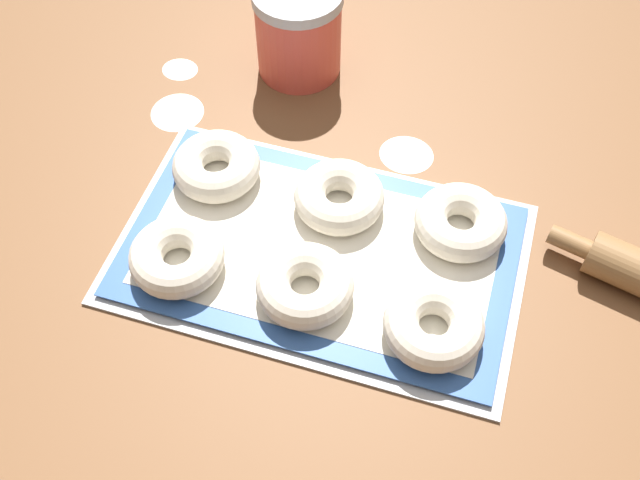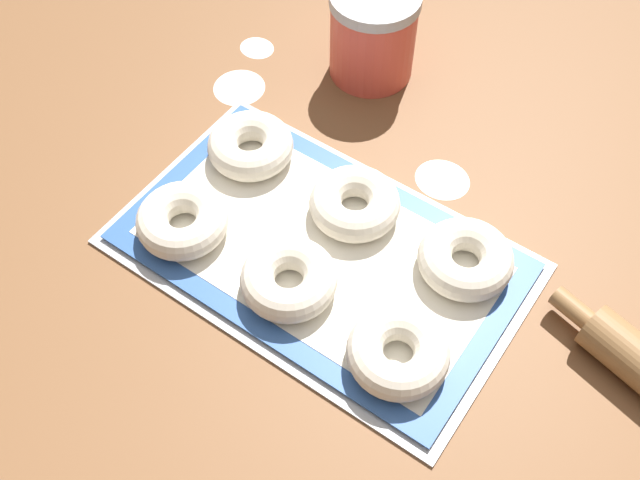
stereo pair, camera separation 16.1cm
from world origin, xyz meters
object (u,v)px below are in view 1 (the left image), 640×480
bagel_front_right (434,325)px  flour_canister (299,30)px  baking_tray (320,253)px  bagel_back_left (216,166)px  bagel_front_center (305,285)px  bagel_front_left (177,256)px  bagel_back_right (461,222)px  bagel_back_center (339,197)px

bagel_front_right → flour_canister: bearing=126.2°
baking_tray → bagel_back_left: bagel_back_left is taller
bagel_front_right → bagel_back_left: (-0.32, 0.15, 0.00)m
bagel_front_center → bagel_back_left: (-0.16, 0.14, 0.00)m
bagel_front_left → flour_canister: size_ratio=0.85×
bagel_back_left → flour_canister: bearing=82.3°
bagel_front_center → bagel_front_right: size_ratio=1.00×
bagel_front_right → bagel_front_center: bearing=177.3°
bagel_front_right → flour_canister: size_ratio=0.85×
baking_tray → flour_canister: 0.35m
bagel_front_left → bagel_back_left: (-0.01, 0.14, 0.00)m
baking_tray → bagel_back_left: bearing=156.1°
bagel_front_left → bagel_back_right: size_ratio=1.00×
bagel_front_left → bagel_back_center: size_ratio=1.00×
bagel_front_right → bagel_back_center: bearing=136.5°
bagel_front_right → bagel_back_left: same height
bagel_back_center → flour_canister: (-0.13, 0.25, 0.04)m
bagel_back_right → flour_canister: (-0.29, 0.24, 0.04)m
bagel_back_center → bagel_front_left: bearing=-137.9°
bagel_back_right → bagel_front_left: bearing=-154.4°
baking_tray → bagel_front_center: bagel_front_center is taller
flour_canister → bagel_back_center: bearing=-61.6°
baking_tray → bagel_front_left: bearing=-154.9°
bagel_back_right → bagel_back_center: bearing=-177.8°
bagel_back_center → bagel_back_right: same height
bagel_back_left → bagel_back_right: same height
bagel_front_left → bagel_front_center: 0.16m
bagel_back_left → flour_canister: (0.03, 0.24, 0.04)m
bagel_back_left → bagel_back_center: (0.17, -0.00, 0.00)m
bagel_front_left → bagel_front_right: bearing=-0.1°
bagel_front_right → bagel_back_center: 0.21m
bagel_front_center → bagel_front_right: bearing=-2.7°
baking_tray → bagel_front_right: 0.17m
bagel_back_center → flour_canister: 0.28m
flour_canister → bagel_back_right: bearing=-40.0°
bagel_front_right → bagel_back_left: bearing=155.4°
bagel_front_left → flour_canister: (0.03, 0.39, 0.04)m
bagel_front_right → bagel_back_center: same height
baking_tray → bagel_front_center: size_ratio=4.34×
bagel_front_left → bagel_back_right: bearing=25.6°
bagel_front_center → flour_canister: 0.41m
bagel_front_right → bagel_back_right: same height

